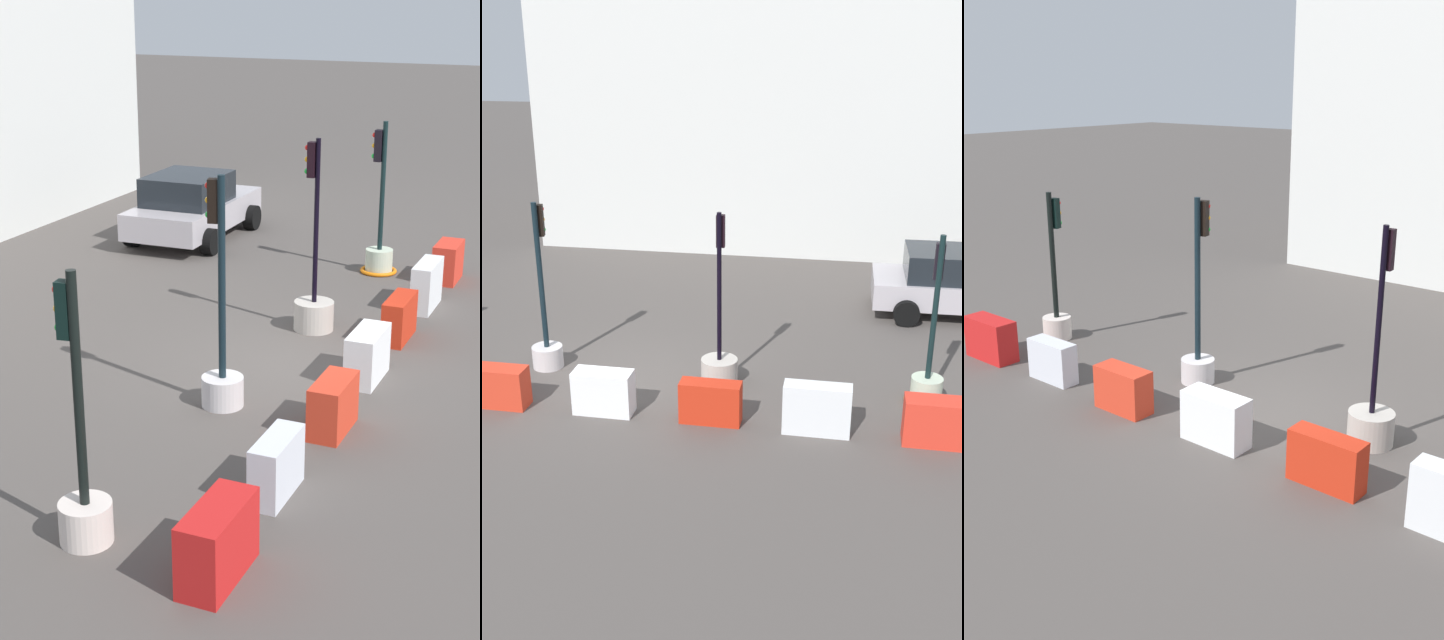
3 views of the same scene
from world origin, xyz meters
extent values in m
plane|color=#4E4844|center=(0.00, 0.00, 0.00)|extent=(120.00, 120.00, 0.00)
cylinder|color=beige|center=(-5.71, 0.31, 0.24)|extent=(0.61, 0.61, 0.48)
cylinder|color=black|center=(-5.71, 0.31, 1.82)|extent=(0.11, 0.11, 2.69)
cube|color=black|center=(-5.69, 0.43, 2.72)|extent=(0.18, 0.17, 0.63)
sphere|color=red|center=(-5.67, 0.51, 2.93)|extent=(0.10, 0.10, 0.10)
sphere|color=orange|center=(-5.67, 0.51, 2.72)|extent=(0.10, 0.10, 0.10)
sphere|color=green|center=(-5.67, 0.51, 2.51)|extent=(0.10, 0.10, 0.10)
cylinder|color=silver|center=(-1.79, 0.41, 0.23)|extent=(0.62, 0.62, 0.45)
cylinder|color=black|center=(-1.79, 0.41, 1.94)|extent=(0.11, 0.11, 2.99)
cube|color=black|center=(-1.76, 0.54, 3.06)|extent=(0.19, 0.19, 0.62)
sphere|color=red|center=(-1.74, 0.63, 3.26)|extent=(0.10, 0.10, 0.10)
sphere|color=orange|center=(-1.74, 0.63, 3.06)|extent=(0.10, 0.10, 0.10)
sphere|color=green|center=(-1.74, 0.63, 2.85)|extent=(0.10, 0.10, 0.10)
cylinder|color=#B4ACA2|center=(1.83, 0.26, 0.26)|extent=(0.72, 0.72, 0.53)
cylinder|color=black|center=(1.83, 0.26, 1.98)|extent=(0.09, 0.09, 2.90)
cube|color=black|center=(1.84, 0.37, 3.05)|extent=(0.16, 0.14, 0.60)
sphere|color=red|center=(1.85, 0.45, 3.25)|extent=(0.10, 0.10, 0.10)
sphere|color=orange|center=(1.85, 0.45, 3.05)|extent=(0.10, 0.10, 0.10)
sphere|color=green|center=(1.85, 0.45, 2.85)|extent=(0.10, 0.10, 0.10)
cylinder|color=beige|center=(5.76, 0.15, 0.26)|extent=(0.58, 0.58, 0.51)
cylinder|color=black|center=(5.76, 0.15, 1.87)|extent=(0.10, 0.10, 2.70)
cube|color=black|center=(5.76, 0.28, 2.71)|extent=(0.17, 0.16, 0.65)
sphere|color=red|center=(5.75, 0.37, 2.93)|extent=(0.10, 0.10, 0.10)
sphere|color=orange|center=(5.75, 0.37, 2.71)|extent=(0.10, 0.10, 0.10)
sphere|color=green|center=(5.75, 0.37, 2.49)|extent=(0.10, 0.10, 0.10)
torus|color=orange|center=(5.76, 0.15, 0.04)|extent=(0.78, 0.78, 0.08)
cube|color=red|center=(-5.76, -1.33, 0.42)|extent=(1.14, 0.48, 0.84)
cube|color=silver|center=(-3.91, -1.27, 0.39)|extent=(1.00, 0.37, 0.77)
cube|color=red|center=(-1.96, -1.35, 0.38)|extent=(0.99, 0.45, 0.76)
cube|color=white|center=(-0.01, -1.27, 0.41)|extent=(1.07, 0.46, 0.81)
cube|color=red|center=(1.96, -1.27, 0.38)|extent=(1.08, 0.38, 0.77)
cube|color=silver|center=(3.82, -1.31, 0.45)|extent=(1.16, 0.37, 0.90)
cube|color=red|center=(5.75, -1.32, 0.41)|extent=(0.98, 0.48, 0.81)
cube|color=#B4ACB2|center=(6.87, 5.10, 0.62)|extent=(4.17, 1.94, 0.62)
cube|color=black|center=(6.54, 5.09, 1.27)|extent=(2.01, 1.68, 0.68)
cylinder|color=black|center=(8.14, 6.11, 0.31)|extent=(0.62, 0.29, 0.61)
cylinder|color=black|center=(8.17, 4.12, 0.31)|extent=(0.62, 0.29, 0.61)
cylinder|color=black|center=(5.57, 6.08, 0.31)|extent=(0.62, 0.29, 0.61)
cylinder|color=black|center=(5.60, 4.08, 0.31)|extent=(0.62, 0.29, 0.61)
camera|label=1|loc=(-13.56, -4.97, 5.94)|focal=53.80mm
camera|label=2|loc=(4.21, -12.54, 6.43)|focal=41.23mm
camera|label=3|loc=(6.45, -9.29, 5.41)|focal=41.46mm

